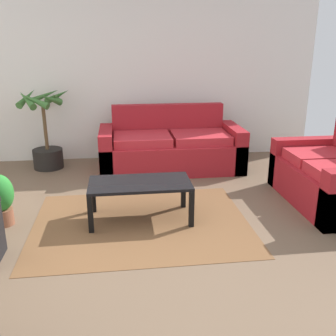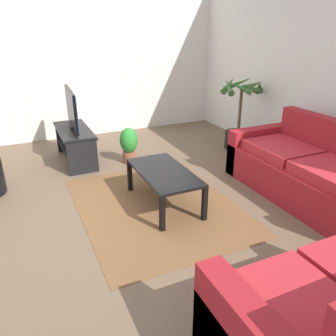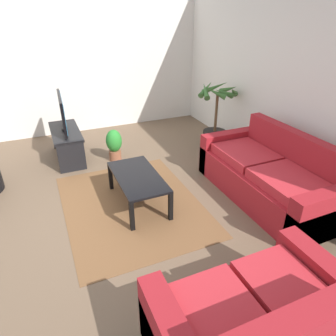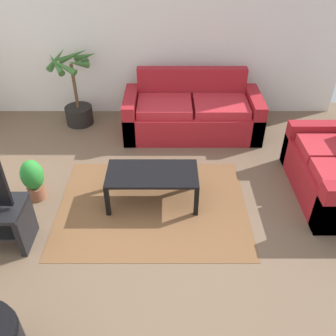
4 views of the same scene
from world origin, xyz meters
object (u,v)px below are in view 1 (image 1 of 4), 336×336
object	(u,v)px
couch_loveseat	(333,178)
potted_plant_small	(1,198)
potted_palm	(46,136)
couch_main	(171,149)
coffee_table	(140,187)

from	to	relation	value
couch_loveseat	potted_plant_small	size ratio (longest dim) A/B	2.70
couch_loveseat	potted_palm	distance (m)	3.90
couch_main	potted_palm	bearing A→B (deg)	171.35
potted_palm	potted_plant_small	bearing A→B (deg)	-94.54
couch_main	couch_loveseat	bearing A→B (deg)	-41.78
potted_palm	potted_plant_small	xyz separation A→B (m)	(-0.15, -1.87, -0.18)
potted_plant_small	couch_loveseat	bearing A→B (deg)	1.55
couch_loveseat	potted_plant_small	bearing A→B (deg)	-178.45
potted_palm	potted_plant_small	world-z (taller)	potted_palm
coffee_table	couch_loveseat	bearing A→B (deg)	3.87
couch_main	potted_plant_small	size ratio (longest dim) A/B	3.78
couch_loveseat	potted_palm	bearing A→B (deg)	152.98
potted_palm	couch_main	bearing A→B (deg)	-8.65
couch_main	couch_loveseat	xyz separation A→B (m)	(1.68, -1.50, -0.00)
couch_main	couch_loveseat	distance (m)	2.25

